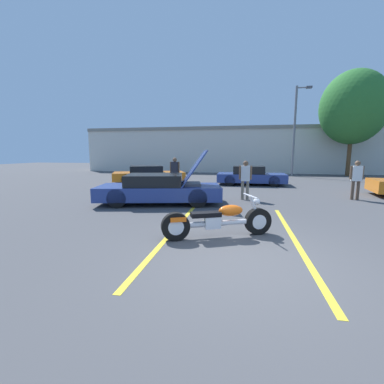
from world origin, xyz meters
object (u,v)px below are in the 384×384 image
at_px(light_pole, 296,127).
at_px(motorcycle, 218,221).
at_px(show_car_hood_open, 160,189).
at_px(spectator_midground, 245,177).
at_px(spectator_near_motorcycle, 175,171).
at_px(spectator_by_show_car, 356,177).
at_px(tree_background, 353,108).
at_px(parked_car_mid_row, 250,176).
at_px(parked_car_left_row, 148,174).

relative_size(light_pole, motorcycle, 2.91).
bearing_deg(light_pole, show_car_hood_open, -118.82).
bearing_deg(spectator_midground, spectator_near_motorcycle, 147.34).
bearing_deg(spectator_by_show_car, tree_background, 71.20).
xyz_separation_m(show_car_hood_open, parked_car_mid_row, (3.56, 6.65, -0.02)).
height_order(show_car_hood_open, parked_car_left_row, show_car_hood_open).
relative_size(motorcycle, show_car_hood_open, 0.50).
xyz_separation_m(show_car_hood_open, spectator_near_motorcycle, (-0.38, 3.69, 0.43)).
relative_size(light_pole, tree_background, 0.85).
bearing_deg(parked_car_left_row, tree_background, 4.89).
height_order(light_pole, parked_car_left_row, light_pole).
relative_size(motorcycle, parked_car_left_row, 0.51).
bearing_deg(spectator_midground, spectator_by_show_car, 10.91).
relative_size(light_pole, spectator_by_show_car, 4.45).
xyz_separation_m(show_car_hood_open, spectator_midground, (3.19, 1.40, 0.39)).
bearing_deg(parked_car_mid_row, motorcycle, -96.51).
height_order(light_pole, spectator_by_show_car, light_pole).
xyz_separation_m(spectator_by_show_car, spectator_midground, (-4.45, -0.86, -0.00)).
bearing_deg(parked_car_left_row, motorcycle, -84.54).
relative_size(motorcycle, spectator_near_motorcycle, 1.46).
distance_m(tree_background, spectator_near_motorcycle, 16.47).
xyz_separation_m(motorcycle, show_car_hood_open, (-2.53, 3.56, 0.17)).
bearing_deg(parked_car_mid_row, tree_background, 41.62).
relative_size(tree_background, motorcycle, 3.43).
height_order(tree_background, show_car_hood_open, tree_background).
bearing_deg(light_pole, parked_car_left_row, -146.21).
distance_m(light_pole, parked_car_mid_row, 8.13).
xyz_separation_m(light_pole, tree_background, (4.44, 0.93, 1.54)).
bearing_deg(parked_car_mid_row, light_pole, 59.78).
bearing_deg(motorcycle, show_car_hood_open, 101.69).
distance_m(motorcycle, spectator_near_motorcycle, 7.84).
xyz_separation_m(light_pole, motorcycle, (-4.67, -16.65, -3.55)).
height_order(tree_background, spectator_midground, tree_background).
bearing_deg(motorcycle, spectator_by_show_car, 25.03).
xyz_separation_m(motorcycle, parked_car_mid_row, (1.03, 10.21, 0.15)).
relative_size(show_car_hood_open, spectator_near_motorcycle, 2.90).
height_order(tree_background, motorcycle, tree_background).
distance_m(light_pole, spectator_midground, 12.71).
height_order(parked_car_mid_row, spectator_near_motorcycle, spectator_near_motorcycle).
relative_size(parked_car_left_row, spectator_midground, 3.03).
relative_size(parked_car_mid_row, spectator_midground, 2.52).
bearing_deg(spectator_by_show_car, show_car_hood_open, -163.50).
height_order(show_car_hood_open, parked_car_mid_row, show_car_hood_open).
bearing_deg(light_pole, spectator_near_motorcycle, -128.91).
bearing_deg(light_pole, motorcycle, -105.66).
bearing_deg(show_car_hood_open, tree_background, 38.01).
bearing_deg(motorcycle, spectator_near_motorcycle, 88.16).
relative_size(show_car_hood_open, parked_car_mid_row, 1.20).
bearing_deg(motorcycle, light_pole, 50.60).
height_order(parked_car_left_row, spectator_near_motorcycle, spectator_near_motorcycle).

